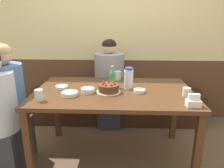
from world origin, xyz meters
TOP-DOWN VIEW (x-y plane):
  - ground_plane at (0.00, 0.00)m, footprint 12.00×12.00m
  - back_wall at (0.00, 1.05)m, footprint 4.80×0.04m
  - bench_seat at (0.00, 0.83)m, footprint 2.37×0.38m
  - dining_table at (0.00, 0.00)m, footprint 1.52×0.94m
  - birthday_cake at (-0.05, -0.05)m, footprint 0.23×0.23m
  - water_pitcher at (0.15, 0.07)m, footprint 0.09×0.09m
  - soju_bottle at (-0.02, 0.11)m, footprint 0.06×0.06m
  - napkin_holder at (0.65, -0.37)m, footprint 0.11×0.08m
  - bowl_soup_white at (-0.39, -0.16)m, footprint 0.15×0.15m
  - bowl_rice_small at (0.25, -0.05)m, footprint 0.11×0.11m
  - bowl_side_dish at (-0.24, -0.07)m, footprint 0.13×0.13m
  - bowl_sauce_shallow at (-0.52, 0.04)m, footprint 0.12×0.12m
  - glass_water_tall at (0.66, -0.12)m, footprint 0.07×0.07m
  - glass_tumbler_short at (0.03, 0.38)m, footprint 0.07×0.07m
  - glass_shot_small at (-0.63, -0.29)m, footprint 0.07×0.07m
  - person_teal_shirt at (-0.08, 0.73)m, footprint 0.38×0.38m
  - person_grey_tee at (-1.02, -0.09)m, footprint 0.34×0.34m

SIDE VIEW (x-z plane):
  - ground_plane at x=0.00m, z-range 0.00..0.00m
  - bench_seat at x=0.00m, z-range 0.00..0.45m
  - person_teal_shirt at x=-0.08m, z-range -0.01..1.16m
  - person_grey_tee at x=-1.02m, z-range -0.02..1.19m
  - dining_table at x=0.00m, z-range 0.29..1.04m
  - bowl_sauce_shallow at x=-0.52m, z-range 0.75..0.78m
  - bowl_rice_small at x=0.25m, z-range 0.75..0.78m
  - bowl_soup_white at x=-0.39m, z-range 0.75..0.78m
  - bowl_side_dish at x=-0.24m, z-range 0.75..0.79m
  - glass_water_tall at x=0.66m, z-range 0.75..0.82m
  - napkin_holder at x=0.65m, z-range 0.73..0.84m
  - birthday_cake at x=-0.05m, z-range 0.74..0.84m
  - glass_shot_small at x=-0.63m, z-range 0.75..0.85m
  - glass_tumbler_short at x=0.03m, z-range 0.75..0.85m
  - water_pitcher at x=0.15m, z-range 0.75..0.96m
  - soju_bottle at x=-0.02m, z-range 0.74..0.96m
  - back_wall at x=0.00m, z-range 0.00..2.50m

